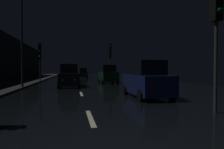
# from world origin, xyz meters

# --- Properties ---
(ground) EXTENTS (25.79, 84.00, 0.02)m
(ground) POSITION_xyz_m (0.00, 24.50, -0.01)
(ground) COLOR black
(sidewalk_left) EXTENTS (4.40, 84.00, 0.15)m
(sidewalk_left) POSITION_xyz_m (-6.70, 24.50, 0.07)
(sidewalk_left) COLOR #28282B
(sidewalk_left) RESTS_ON ground
(lane_centerline) EXTENTS (0.16, 37.06, 0.01)m
(lane_centerline) POSITION_xyz_m (0.00, 18.93, 0.01)
(lane_centerline) COLOR beige
(lane_centerline) RESTS_ON ground
(traffic_light_near_right) EXTENTS (0.33, 0.47, 5.21)m
(traffic_light_near_right) POSITION_xyz_m (4.49, 2.79, 3.81)
(traffic_light_near_right) COLOR #38383A
(traffic_light_near_right) RESTS_ON ground
(traffic_light_far_right) EXTENTS (0.37, 0.48, 5.01)m
(traffic_light_far_right) POSITION_xyz_m (4.39, 21.96, 3.65)
(traffic_light_far_right) COLOR #38383A
(traffic_light_far_right) RESTS_ON ground
(traffic_light_far_left) EXTENTS (0.31, 0.46, 4.74)m
(traffic_light_far_left) POSITION_xyz_m (-4.40, 21.45, 3.43)
(traffic_light_far_left) COLOR #38383A
(traffic_light_far_left) RESTS_ON ground
(streetlamp_overhead) EXTENTS (1.70, 0.44, 8.11)m
(streetlamp_overhead) POSITION_xyz_m (-4.17, 13.81, 5.29)
(streetlamp_overhead) COLOR #2D2D30
(streetlamp_overhead) RESTS_ON ground
(car_approaching_headlights) EXTENTS (1.91, 4.14, 2.09)m
(car_approaching_headlights) POSITION_xyz_m (-0.85, 14.89, 0.95)
(car_approaching_headlights) COLOR black
(car_approaching_headlights) RESTS_ON ground
(car_distant_taillights) EXTENTS (1.75, 3.79, 1.91)m
(car_distant_taillights) POSITION_xyz_m (1.51, 35.60, 0.87)
(car_distant_taillights) COLOR #0F3819
(car_distant_taillights) RESTS_ON ground
(car_parked_right_far) EXTENTS (1.95, 4.23, 2.13)m
(car_parked_right_far) POSITION_xyz_m (3.60, 19.33, 0.97)
(car_parked_right_far) COLOR #0F3819
(car_parked_right_far) RESTS_ON ground
(car_parked_right_near) EXTENTS (1.91, 4.13, 2.08)m
(car_parked_right_near) POSITION_xyz_m (3.60, 7.17, 0.95)
(car_parked_right_near) COLOR #141E51
(car_parked_right_near) RESTS_ON ground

